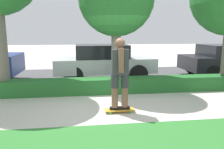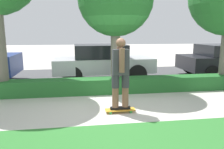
{
  "view_description": "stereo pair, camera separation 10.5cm",
  "coord_description": "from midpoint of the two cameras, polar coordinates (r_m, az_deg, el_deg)",
  "views": [
    {
      "loc": [
        -0.73,
        -5.52,
        2.03
      ],
      "look_at": [
        0.06,
        0.6,
        0.82
      ],
      "focal_mm": 35.0,
      "sensor_mm": 36.0,
      "label": 1
    },
    {
      "loc": [
        -0.83,
        -5.5,
        2.03
      ],
      "look_at": [
        0.06,
        0.6,
        0.82
      ],
      "focal_mm": 35.0,
      "sensor_mm": 36.0,
      "label": 2
    }
  ],
  "objects": [
    {
      "name": "ground_plane",
      "position": [
        5.92,
        0.7,
        -8.97
      ],
      "size": [
        60.0,
        60.0,
        0.0
      ],
      "primitive_type": "plane",
      "color": "#BCB7AD"
    },
    {
      "name": "street_asphalt",
      "position": [
        9.95,
        -2.67,
        -0.68
      ],
      "size": [
        18.6,
        5.0,
        0.01
      ],
      "color": "#474749",
      "rests_on": "ground_plane"
    },
    {
      "name": "hedge_row",
      "position": [
        7.37,
        -1.03,
        -2.9
      ],
      "size": [
        18.6,
        0.6,
        0.5
      ],
      "color": "#236028",
      "rests_on": "ground_plane"
    },
    {
      "name": "skateboard",
      "position": [
        5.67,
        2.55,
        -9.21
      ],
      "size": [
        0.77,
        0.24,
        0.08
      ],
      "color": "gold",
      "rests_on": "ground_plane"
    },
    {
      "name": "skater_person",
      "position": [
        5.4,
        2.64,
        0.6
      ],
      "size": [
        0.52,
        0.47,
        1.81
      ],
      "color": "black",
      "rests_on": "skateboard"
    },
    {
      "name": "parked_car_middle",
      "position": [
        9.27,
        -1.83,
        3.47
      ],
      "size": [
        4.16,
        1.89,
        1.51
      ],
      "rotation": [
        0.0,
        0.0,
        0.03
      ],
      "color": "#B7B7BC",
      "rests_on": "ground_plane"
    }
  ]
}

